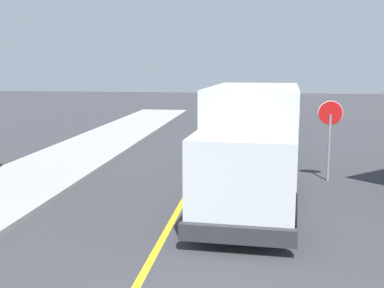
{
  "coord_description": "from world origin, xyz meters",
  "views": [
    {
      "loc": [
        2.03,
        -4.38,
        3.84
      ],
      "look_at": [
        0.05,
        10.16,
        1.4
      ],
      "focal_mm": 45.41,
      "sensor_mm": 36.0,
      "label": 1
    }
  ],
  "objects": [
    {
      "name": "centre_line_yellow",
      "position": [
        0.0,
        10.0,
        0.0
      ],
      "size": [
        0.16,
        56.0,
        0.01
      ],
      "primitive_type": "cube",
      "color": "gold",
      "rests_on": "ground"
    },
    {
      "name": "stop_sign",
      "position": [
        4.37,
        11.76,
        1.86
      ],
      "size": [
        0.8,
        0.1,
        2.65
      ],
      "color": "gray",
      "rests_on": "ground"
    },
    {
      "name": "box_truck",
      "position": [
        1.9,
        8.87,
        1.77
      ],
      "size": [
        2.82,
        7.31,
        3.2
      ],
      "color": "silver",
      "rests_on": "ground"
    },
    {
      "name": "parked_car_mid",
      "position": [
        2.33,
        22.44,
        0.79
      ],
      "size": [
        1.92,
        4.45,
        1.67
      ],
      "color": "#2D4793",
      "rests_on": "ground"
    },
    {
      "name": "parked_car_furthest",
      "position": [
        2.01,
        34.26,
        0.79
      ],
      "size": [
        1.99,
        4.47,
        1.67
      ],
      "color": "black",
      "rests_on": "ground"
    },
    {
      "name": "parked_car_far",
      "position": [
        2.31,
        28.14,
        0.79
      ],
      "size": [
        1.83,
        4.41,
        1.67
      ],
      "color": "maroon",
      "rests_on": "ground"
    },
    {
      "name": "parked_car_near",
      "position": [
        2.3,
        15.82,
        0.79
      ],
      "size": [
        1.91,
        4.44,
        1.67
      ],
      "color": "#4C564C",
      "rests_on": "ground"
    }
  ]
}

